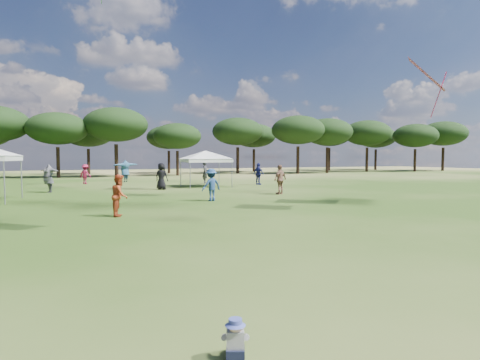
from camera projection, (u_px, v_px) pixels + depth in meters
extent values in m
cylinder|color=black|center=(58.00, 162.00, 41.99)|extent=(0.37, 0.37, 3.21)
ellipsoid|color=black|center=(57.00, 129.00, 41.79)|extent=(6.24, 6.24, 3.36)
cylinder|color=black|center=(116.00, 161.00, 43.90)|extent=(0.41, 0.41, 3.56)
ellipsoid|color=black|center=(116.00, 125.00, 43.68)|extent=(6.91, 6.91, 3.73)
cylinder|color=black|center=(178.00, 163.00, 47.01)|extent=(0.33, 0.33, 2.88)
ellipsoid|color=black|center=(177.00, 136.00, 46.83)|extent=(5.60, 5.60, 3.02)
cylinder|color=black|center=(238.00, 160.00, 52.76)|extent=(0.39, 0.39, 3.44)
ellipsoid|color=black|center=(238.00, 132.00, 52.54)|extent=(6.69, 6.69, 3.60)
cylinder|color=black|center=(298.00, 160.00, 51.90)|extent=(0.40, 0.40, 3.53)
ellipsoid|color=black|center=(298.00, 130.00, 51.68)|extent=(6.86, 6.86, 3.70)
cylinder|color=black|center=(327.00, 160.00, 54.23)|extent=(0.40, 0.40, 3.47)
ellipsoid|color=black|center=(327.00, 132.00, 54.01)|extent=(6.74, 6.74, 3.63)
cylinder|color=black|center=(367.00, 160.00, 59.49)|extent=(0.41, 0.41, 3.57)
ellipsoid|color=black|center=(367.00, 133.00, 59.26)|extent=(6.94, 6.94, 3.74)
cylinder|color=black|center=(415.00, 160.00, 60.20)|extent=(0.38, 0.38, 3.35)
ellipsoid|color=black|center=(415.00, 136.00, 59.99)|extent=(6.51, 6.51, 3.51)
cylinder|color=black|center=(443.00, 159.00, 63.26)|extent=(0.42, 0.42, 3.66)
ellipsoid|color=black|center=(444.00, 134.00, 63.02)|extent=(7.10, 7.10, 3.83)
cylinder|color=black|center=(89.00, 162.00, 50.57)|extent=(0.37, 0.37, 3.20)
ellipsoid|color=black|center=(88.00, 134.00, 50.37)|extent=(6.21, 6.21, 3.35)
cylinder|color=black|center=(169.00, 162.00, 53.50)|extent=(0.34, 0.34, 2.99)
ellipsoid|color=black|center=(169.00, 137.00, 53.32)|extent=(5.81, 5.81, 3.13)
cylinder|color=black|center=(254.00, 160.00, 58.99)|extent=(0.38, 0.38, 3.31)
ellipsoid|color=black|center=(254.00, 136.00, 58.78)|extent=(6.43, 6.43, 3.47)
cylinder|color=black|center=(329.00, 159.00, 64.81)|extent=(0.42, 0.42, 3.64)
ellipsoid|color=black|center=(329.00, 134.00, 64.58)|extent=(7.06, 7.06, 3.81)
cylinder|color=black|center=(376.00, 160.00, 67.90)|extent=(0.40, 0.40, 3.46)
ellipsoid|color=black|center=(376.00, 137.00, 67.68)|extent=(6.72, 6.72, 3.62)
cylinder|color=gray|center=(4.00, 181.00, 18.21)|extent=(0.06, 0.06, 2.16)
cylinder|color=gray|center=(22.00, 178.00, 21.15)|extent=(0.06, 0.06, 2.16)
cylinder|color=gray|center=(190.00, 174.00, 27.35)|extent=(0.06, 0.06, 1.96)
cylinder|color=gray|center=(232.00, 174.00, 28.41)|extent=(0.06, 0.06, 1.96)
cylinder|color=gray|center=(181.00, 173.00, 30.18)|extent=(0.06, 0.06, 1.96)
cylinder|color=gray|center=(219.00, 172.00, 31.24)|extent=(0.06, 0.06, 1.96)
cube|color=silver|center=(205.00, 161.00, 29.24)|extent=(3.37, 3.37, 0.25)
pyramid|color=silver|center=(205.00, 151.00, 29.20)|extent=(6.49, 6.49, 0.60)
cube|color=black|center=(235.00, 354.00, 4.25)|extent=(0.26, 0.26, 0.15)
cube|color=black|center=(229.00, 351.00, 4.40)|extent=(0.13, 0.19, 0.08)
cube|color=black|center=(241.00, 351.00, 4.40)|extent=(0.13, 0.19, 0.08)
cube|color=white|center=(235.00, 339.00, 4.25)|extent=(0.22, 0.20, 0.19)
cylinder|color=white|center=(224.00, 337.00, 4.30)|extent=(0.13, 0.20, 0.12)
cylinder|color=white|center=(246.00, 337.00, 4.30)|extent=(0.13, 0.20, 0.12)
sphere|color=#E0B293|center=(235.00, 327.00, 4.24)|extent=(0.13, 0.13, 0.13)
cone|color=#565EC9|center=(235.00, 324.00, 4.24)|extent=(0.22, 0.22, 0.02)
cylinder|color=#565EC9|center=(235.00, 321.00, 4.23)|extent=(0.15, 0.15, 0.06)
imported|color=#A23A1B|center=(120.00, 195.00, 14.61)|extent=(0.76, 0.87, 1.54)
imported|color=#29292E|center=(205.00, 172.00, 33.03)|extent=(0.68, 0.78, 1.81)
imported|color=#8F634E|center=(280.00, 179.00, 23.28)|extent=(1.10, 0.79, 1.73)
imported|color=navy|center=(125.00, 171.00, 34.72)|extent=(2.43, 1.50, 1.92)
imported|color=black|center=(162.00, 176.00, 26.66)|extent=(1.03, 1.00, 1.78)
imported|color=navy|center=(211.00, 185.00, 19.75)|extent=(1.14, 0.82, 1.60)
imported|color=#47464A|center=(49.00, 178.00, 24.45)|extent=(1.49, 2.14, 1.72)
imported|color=maroon|center=(85.00, 174.00, 32.20)|extent=(1.15, 1.13, 1.58)
imported|color=navy|center=(258.00, 174.00, 31.28)|extent=(0.77, 1.08, 1.70)
plane|color=#B72D60|center=(426.00, 75.00, 18.20)|extent=(2.78, 2.51, 1.77)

